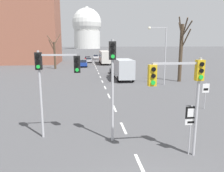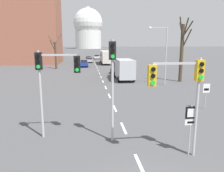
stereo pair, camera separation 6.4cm
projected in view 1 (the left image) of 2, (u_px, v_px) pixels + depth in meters
lane_stripe_0 at (140, 165)px, 9.93m from camera, size 0.16×2.00×0.01m
lane_stripe_1 at (123, 128)px, 14.31m from camera, size 0.16×2.00×0.01m
lane_stripe_2 at (114, 108)px, 18.70m from camera, size 0.16×2.00×0.01m
lane_stripe_3 at (109, 96)px, 23.08m from camera, size 0.16×2.00×0.01m
lane_stripe_4 at (105, 88)px, 27.47m from camera, size 0.16×2.00×0.01m
lane_stripe_5 at (102, 82)px, 31.85m from camera, size 0.16×2.00×0.01m
lane_stripe_6 at (100, 77)px, 36.24m from camera, size 0.16×2.00×0.01m
lane_stripe_7 at (99, 73)px, 40.62m from camera, size 0.16×2.00×0.01m
lane_stripe_8 at (97, 70)px, 45.01m from camera, size 0.16×2.00×0.01m
lane_stripe_9 at (96, 68)px, 49.40m from camera, size 0.16×2.00×0.01m
lane_stripe_10 at (95, 66)px, 53.78m from camera, size 0.16×2.00×0.01m
lane_stripe_11 at (95, 64)px, 58.17m from camera, size 0.16×2.00×0.01m
lane_stripe_12 at (94, 63)px, 62.55m from camera, size 0.16×2.00×0.01m
lane_stripe_13 at (93, 62)px, 66.94m from camera, size 0.16×2.00×0.01m
traffic_signal_near_right at (182, 83)px, 10.05m from camera, size 2.60×0.34×4.81m
traffic_signal_near_left at (53, 72)px, 12.28m from camera, size 2.47×0.34×5.07m
traffic_signal_centre_tall at (112, 72)px, 11.71m from camera, size 0.36×0.34×5.66m
route_sign_post at (191, 122)px, 10.58m from camera, size 0.60×0.08×2.53m
speed_limit_sign at (206, 92)px, 18.26m from camera, size 0.60×0.08×2.22m
street_lamp_right at (162, 49)px, 28.54m from camera, size 2.53×0.36×7.58m
sedan_near_left at (83, 63)px, 51.92m from camera, size 1.92×4.37×1.74m
sedan_near_right at (115, 70)px, 39.88m from camera, size 1.82×3.81×1.45m
sedan_mid_centre at (96, 57)px, 78.66m from camera, size 1.95×3.87×1.62m
sedan_far_left at (87, 58)px, 70.55m from camera, size 1.84×4.34×1.51m
sedan_far_right at (106, 59)px, 69.09m from camera, size 1.81×3.92×1.62m
sedan_distant_centre at (89, 60)px, 63.41m from camera, size 1.72×3.95×1.54m
city_bus at (105, 56)px, 59.66m from camera, size 2.66×10.80×3.48m
delivery_truck at (123, 69)px, 33.31m from camera, size 2.44×7.20×3.14m
bare_tree_left_near at (55, 53)px, 47.24m from camera, size 2.98×2.78×7.64m
bare_tree_right_near at (181, 49)px, 31.05m from camera, size 1.98×5.93×9.05m
capitol_dome at (87, 28)px, 242.06m from camera, size 32.02×32.02×45.23m
apartment_block_left at (24, 8)px, 59.32m from camera, size 18.00×14.00×29.96m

